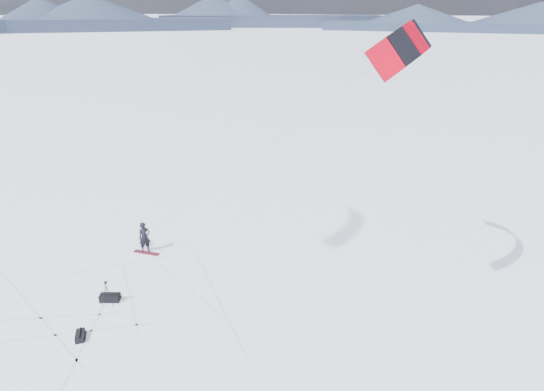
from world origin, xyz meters
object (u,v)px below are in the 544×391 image
Objects in this scene: snowboard at (146,253)px; tripod at (107,290)px; snowkiter at (146,252)px; gear_bag_a at (110,297)px; gear_bag_b at (80,336)px.

tripod is (2.23, -4.47, 0.80)m from snowboard.
snowkiter reaches higher than snowboard.
snowboard is at bearing 83.32° from gear_bag_a.
snowkiter is 4.88m from gear_bag_a.
snowkiter is 5.23m from tripod.
gear_bag_b is (1.17, -2.53, -0.04)m from gear_bag_a.
snowkiter is 0.19m from snowboard.
snowkiter is 2.34× the size of gear_bag_b.
gear_bag_a is 2.78m from gear_bag_b.
tripod is 2.59m from gear_bag_b.
snowboard is (0.15, -0.12, 0.02)m from snowkiter.
gear_bag_b is (3.22, -6.76, 0.13)m from snowboard.
snowkiter is at bearing 117.58° from tripod.
tripod is at bearing -127.87° from snowkiter.
tripod reaches higher than snowboard.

